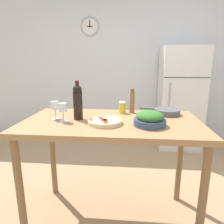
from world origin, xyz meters
name	(u,v)px	position (x,y,z in m)	size (l,w,h in m)	color
ground_plane	(112,218)	(0.00, 0.00, 0.00)	(14.00, 14.00, 0.00)	tan
wall_back	(122,67)	(0.00, 2.13, 1.30)	(6.40, 0.08, 2.60)	silver
refrigerator	(180,98)	(0.96, 1.77, 0.81)	(0.66, 0.64, 1.62)	white
prep_counter	(112,134)	(0.00, 0.00, 0.81)	(1.41, 0.76, 0.93)	#A87A4C
wine_bottle	(78,101)	(-0.27, 0.01, 1.08)	(0.07, 0.07, 0.31)	black
wine_glass_near	(63,109)	(-0.37, -0.06, 1.03)	(0.07, 0.07, 0.15)	silver
wine_glass_far	(55,107)	(-0.46, 0.00, 1.03)	(0.07, 0.07, 0.15)	silver
pepper_mill	(132,101)	(0.16, 0.27, 1.04)	(0.04, 0.04, 0.23)	olive
salad_bowl	(150,119)	(0.29, -0.11, 0.98)	(0.24, 0.24, 0.11)	#384C6B
homemade_pizza	(105,121)	(-0.04, -0.09, 0.94)	(0.26, 0.26, 0.03)	beige
salt_canister	(122,107)	(0.08, 0.25, 0.98)	(0.06, 0.06, 0.10)	yellow
cast_iron_skillet	(167,112)	(0.47, 0.24, 0.95)	(0.35, 0.22, 0.05)	#56565B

